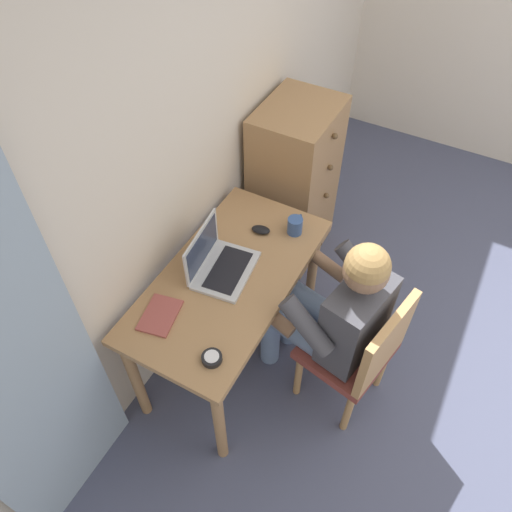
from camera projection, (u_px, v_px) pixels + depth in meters
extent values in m
cube|color=beige|center=(215.00, 112.00, 2.50)|extent=(4.80, 0.05, 2.50)
cube|color=#8EA3B7|center=(4.00, 361.00, 1.69)|extent=(0.63, 0.03, 2.28)
cube|color=#9E754C|center=(229.00, 278.00, 2.46)|extent=(1.18, 0.61, 0.03)
cylinder|color=#9E754C|center=(219.00, 424.00, 2.35)|extent=(0.06, 0.06, 0.71)
cylinder|color=#9E754C|center=(312.00, 272.00, 2.97)|extent=(0.06, 0.06, 0.71)
cylinder|color=#9E754C|center=(136.00, 379.00, 2.51)|extent=(0.06, 0.06, 0.71)
cylinder|color=#9E754C|center=(240.00, 243.00, 3.13)|extent=(0.06, 0.06, 0.71)
cube|color=#9E754C|center=(294.00, 184.00, 3.20)|extent=(0.54, 0.42, 1.11)
sphere|color=brown|center=(320.00, 244.00, 3.46)|extent=(0.04, 0.04, 0.04)
sphere|color=brown|center=(323.00, 221.00, 3.29)|extent=(0.04, 0.04, 0.04)
sphere|color=brown|center=(327.00, 196.00, 3.13)|extent=(0.04, 0.04, 0.04)
sphere|color=brown|center=(330.00, 168.00, 2.96)|extent=(0.04, 0.04, 0.04)
sphere|color=brown|center=(335.00, 136.00, 2.79)|extent=(0.04, 0.04, 0.04)
cube|color=brown|center=(346.00, 349.00, 2.55)|extent=(0.49, 0.48, 0.05)
cube|color=tan|center=(386.00, 345.00, 2.30)|extent=(0.42, 0.13, 0.42)
cylinder|color=tan|center=(334.00, 334.00, 2.87)|extent=(0.04, 0.04, 0.39)
cylinder|color=tan|center=(298.00, 375.00, 2.70)|extent=(0.04, 0.04, 0.39)
cylinder|color=tan|center=(382.00, 366.00, 2.73)|extent=(0.04, 0.04, 0.39)
cylinder|color=tan|center=(348.00, 411.00, 2.56)|extent=(0.04, 0.04, 0.39)
cylinder|color=#6B84AD|center=(322.00, 311.00, 2.66)|extent=(0.22, 0.42, 0.14)
cylinder|color=#6B84AD|center=(301.00, 333.00, 2.56)|extent=(0.22, 0.42, 0.14)
cylinder|color=#6B84AD|center=(290.00, 316.00, 2.91)|extent=(0.11, 0.11, 0.46)
cylinder|color=#6B84AD|center=(270.00, 336.00, 2.82)|extent=(0.11, 0.11, 0.46)
cube|color=#3F3F47|center=(355.00, 321.00, 2.34)|extent=(0.39, 0.27, 0.46)
cylinder|color=#3F3F47|center=(360.00, 269.00, 2.44)|extent=(0.15, 0.31, 0.25)
cylinder|color=#3F3F47|center=(307.00, 326.00, 2.22)|extent=(0.15, 0.31, 0.25)
cylinder|color=#846047|center=(324.00, 263.00, 2.61)|extent=(0.12, 0.28, 0.11)
cylinder|color=#846047|center=(271.00, 315.00, 2.39)|extent=(0.12, 0.28, 0.11)
sphere|color=#846047|center=(366.00, 271.00, 2.07)|extent=(0.20, 0.20, 0.20)
sphere|color=#9E7A47|center=(368.00, 266.00, 2.05)|extent=(0.20, 0.20, 0.20)
cube|color=#B7BABF|center=(226.00, 270.00, 2.46)|extent=(0.37, 0.28, 0.02)
cube|color=black|center=(228.00, 270.00, 2.45)|extent=(0.30, 0.19, 0.00)
cube|color=#B7BABF|center=(201.00, 247.00, 2.40)|extent=(0.34, 0.05, 0.22)
cube|color=#2D3851|center=(203.00, 248.00, 2.40)|extent=(0.30, 0.04, 0.18)
ellipsoid|color=black|center=(261.00, 230.00, 2.63)|extent=(0.08, 0.11, 0.03)
cylinder|color=black|center=(212.00, 358.00, 2.13)|extent=(0.09, 0.09, 0.03)
cylinder|color=silver|center=(212.00, 356.00, 2.11)|extent=(0.06, 0.06, 0.00)
cube|color=#994742|center=(160.00, 315.00, 2.28)|extent=(0.24, 0.19, 0.01)
cylinder|color=#33518C|center=(295.00, 226.00, 2.61)|extent=(0.08, 0.08, 0.09)
torus|color=#33518C|center=(299.00, 219.00, 2.63)|extent=(0.06, 0.01, 0.06)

